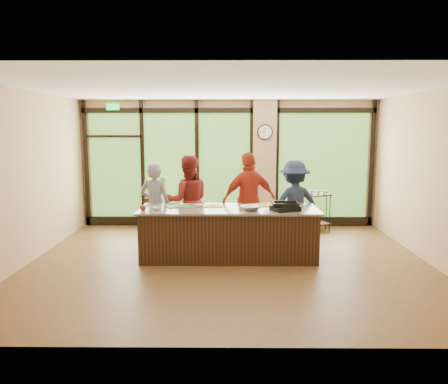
{
  "coord_description": "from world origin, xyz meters",
  "views": [
    {
      "loc": [
        -0.02,
        -7.41,
        2.35
      ],
      "look_at": [
        -0.09,
        0.4,
        1.2
      ],
      "focal_mm": 35.0,
      "sensor_mm": 36.0,
      "label": 1
    }
  ],
  "objects_px": {
    "cook_left": "(155,206)",
    "roasting_pan": "(285,208)",
    "flower_stand": "(156,214)",
    "bar_cart": "(314,207)",
    "cook_right": "(294,204)",
    "island_base": "(229,234)"
  },
  "relations": [
    {
      "from": "flower_stand",
      "to": "cook_left",
      "type": "bearing_deg",
      "value": -68.92
    },
    {
      "from": "cook_right",
      "to": "bar_cart",
      "type": "relative_size",
      "value": 1.81
    },
    {
      "from": "cook_right",
      "to": "roasting_pan",
      "type": "distance_m",
      "value": 1.08
    },
    {
      "from": "cook_left",
      "to": "flower_stand",
      "type": "xyz_separation_m",
      "value": [
        -0.22,
        1.41,
        -0.45
      ]
    },
    {
      "from": "cook_left",
      "to": "roasting_pan",
      "type": "bearing_deg",
      "value": 171.06
    },
    {
      "from": "island_base",
      "to": "bar_cart",
      "type": "xyz_separation_m",
      "value": [
        1.95,
        2.06,
        0.13
      ]
    },
    {
      "from": "cook_right",
      "to": "cook_left",
      "type": "bearing_deg",
      "value": -11.57
    },
    {
      "from": "flower_stand",
      "to": "bar_cart",
      "type": "relative_size",
      "value": 0.83
    },
    {
      "from": "cook_left",
      "to": "bar_cart",
      "type": "height_order",
      "value": "cook_left"
    },
    {
      "from": "island_base",
      "to": "cook_left",
      "type": "xyz_separation_m",
      "value": [
        -1.44,
        0.68,
        0.4
      ]
    },
    {
      "from": "cook_left",
      "to": "cook_right",
      "type": "bearing_deg",
      "value": -165.86
    },
    {
      "from": "roasting_pan",
      "to": "flower_stand",
      "type": "bearing_deg",
      "value": 114.63
    },
    {
      "from": "flower_stand",
      "to": "bar_cart",
      "type": "bearing_deg",
      "value": 11.62
    },
    {
      "from": "island_base",
      "to": "flower_stand",
      "type": "distance_m",
      "value": 2.67
    },
    {
      "from": "island_base",
      "to": "flower_stand",
      "type": "relative_size",
      "value": 3.95
    },
    {
      "from": "island_base",
      "to": "roasting_pan",
      "type": "xyz_separation_m",
      "value": [
        0.99,
        -0.23,
        0.52
      ]
    },
    {
      "from": "cook_right",
      "to": "flower_stand",
      "type": "relative_size",
      "value": 2.19
    },
    {
      "from": "cook_left",
      "to": "cook_right",
      "type": "xyz_separation_m",
      "value": [
        2.73,
        0.12,
        0.02
      ]
    },
    {
      "from": "island_base",
      "to": "cook_right",
      "type": "xyz_separation_m",
      "value": [
        1.29,
        0.8,
        0.42
      ]
    },
    {
      "from": "cook_right",
      "to": "bar_cart",
      "type": "height_order",
      "value": "cook_right"
    },
    {
      "from": "cook_left",
      "to": "roasting_pan",
      "type": "distance_m",
      "value": 2.59
    },
    {
      "from": "roasting_pan",
      "to": "bar_cart",
      "type": "relative_size",
      "value": 0.47
    }
  ]
}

